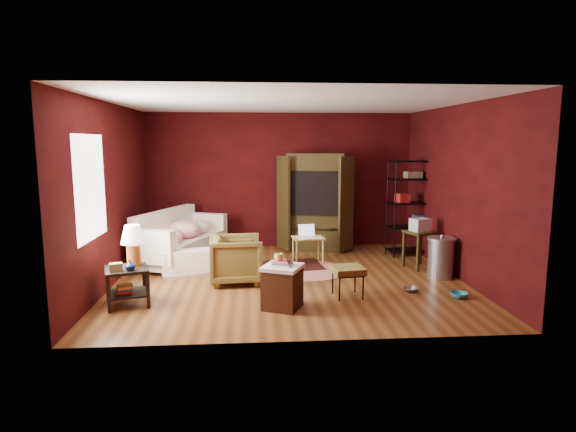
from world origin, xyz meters
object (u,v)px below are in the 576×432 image
Objects in this scene: side_table at (130,257)px; laptop_desk at (308,240)px; sofa at (178,240)px; wire_shelving at (412,204)px; tv_armoire at (315,200)px; armchair at (236,257)px; hamper at (282,286)px.

side_table is 1.56× the size of laptop_desk.
sofa is 4.52m from wire_shelving.
tv_armoire reaches higher than side_table.
tv_armoire is (2.95, 3.15, 0.38)m from side_table.
wire_shelving is at bearing -104.00° from sofa.
sofa reaches higher than laptop_desk.
wire_shelving is (1.83, -0.60, -0.01)m from tv_armoire.
tv_armoire is at bearing 69.58° from laptop_desk.
armchair is 0.41× the size of tv_armoire.
sofa is 2.68× the size of armchair.
tv_armoire is at bearing -88.96° from sofa.
tv_armoire is at bearing 46.94° from side_table.
tv_armoire reaches higher than sofa.
sofa is 2.86m from tv_armoire.
laptop_desk is at bearing 75.66° from hamper.
side_table reaches higher than laptop_desk.
hamper is 0.97× the size of laptop_desk.
armchair is 2.79m from tv_armoire.
laptop_desk reaches higher than hamper.
wire_shelving reaches higher than armchair.
side_table reaches higher than sofa.
wire_shelving is at bearing 6.60° from laptop_desk.
armchair is 0.44× the size of wire_shelving.
wire_shelving is at bearing 46.91° from hamper.
tv_armoire is (0.27, 1.08, 0.60)m from laptop_desk.
laptop_desk is (0.62, 2.42, 0.13)m from hamper.
tv_armoire is 1.07× the size of wire_shelving.
hamper is 3.68m from tv_armoire.
armchair is (1.10, -1.32, -0.02)m from sofa.
armchair is 1.42m from hamper.
side_table is 3.39m from laptop_desk.
sofa is 2.38m from laptop_desk.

